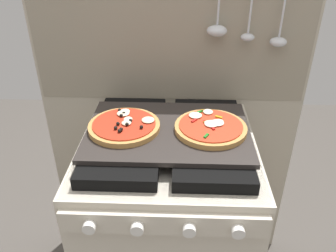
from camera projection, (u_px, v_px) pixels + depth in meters
name	position (u px, v px, depth m)	size (l,w,h in m)	color
kitchen_backsplash	(172.00, 114.00, 1.50)	(1.10, 0.09, 1.55)	#B2A893
stove	(168.00, 228.00, 1.39)	(0.60, 0.64, 0.90)	beige
baking_tray	(168.00, 131.00, 1.16)	(0.54, 0.38, 0.02)	#2D2826
pizza_left	(125.00, 125.00, 1.15)	(0.24, 0.24, 0.03)	#C18947
pizza_right	(210.00, 127.00, 1.14)	(0.24, 0.24, 0.03)	#C18947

